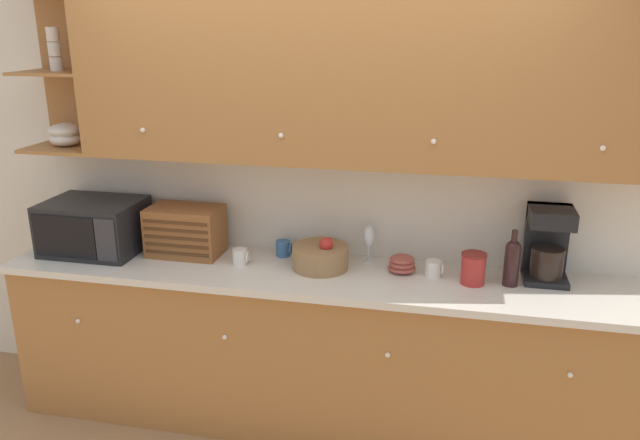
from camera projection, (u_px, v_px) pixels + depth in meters
The scene contains 16 objects.
ground_plane at pixel (327, 392), 3.91m from camera, with size 24.00×24.00×0.00m, color #9E754C.
wall_back at pixel (329, 191), 3.54m from camera, with size 5.81×0.06×2.60m.
counter_unit at pixel (317, 348), 3.49m from camera, with size 3.43×0.61×0.94m.
backsplash_panel at pixel (327, 205), 3.53m from camera, with size 3.41×0.01×0.58m.
upper_cabinets at pixel (355, 75), 3.11m from camera, with size 3.41×0.38×0.90m.
microwave at pixel (94, 226), 3.60m from camera, with size 0.54×0.41×0.30m.
bread_box at pixel (186, 231), 3.55m from camera, with size 0.41×0.26×0.28m.
mug_blue_second at pixel (240, 257), 3.43m from camera, with size 0.09×0.08×0.09m.
mug at pixel (284, 248), 3.55m from camera, with size 0.09×0.08×0.09m.
fruit_basket at pixel (320, 256), 3.37m from camera, with size 0.31×0.31×0.19m.
wine_glass at pixel (369, 237), 3.43m from camera, with size 0.07×0.07×0.21m.
bowl_stack_on_counter at pixel (402, 264), 3.32m from camera, with size 0.15×0.15×0.09m.
mug_patterned_third at pixel (434, 269), 3.26m from camera, with size 0.09×0.08×0.09m.
storage_canister at pixel (473, 269), 3.16m from camera, with size 0.13×0.13×0.16m.
wine_bottle at pixel (512, 260), 3.13m from camera, with size 0.08×0.08×0.29m.
coffee_maker at pixel (548, 243), 3.19m from camera, with size 0.22×0.23×0.39m.
Camera 1 is at (0.68, -3.32, 2.22)m, focal length 35.00 mm.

